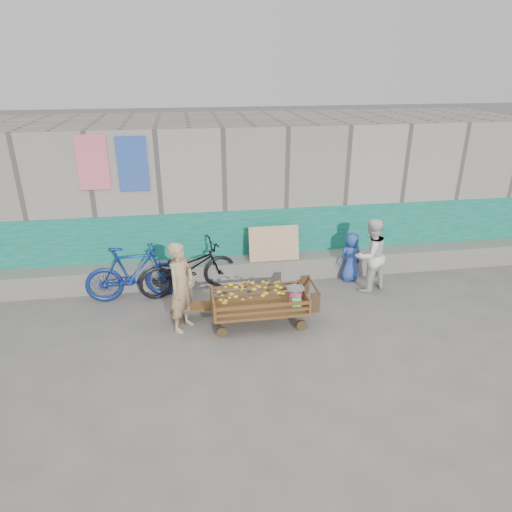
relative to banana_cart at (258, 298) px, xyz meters
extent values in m
plane|color=#56544F|center=(0.30, -0.58, -0.50)|extent=(80.00, 80.00, 0.00)
cube|color=gray|center=(0.30, 3.52, 1.00)|extent=(12.00, 3.00, 3.00)
cube|color=#03664B|center=(0.30, 2.00, 0.20)|extent=(12.00, 0.03, 1.40)
cube|color=slate|center=(0.30, 1.77, -0.28)|extent=(12.00, 0.50, 0.45)
cube|color=tan|center=(0.60, 1.64, 0.30)|extent=(1.00, 0.19, 0.68)
cube|color=#DE6385|center=(-2.70, 1.98, 1.95)|extent=(0.55, 0.03, 1.00)
cube|color=#2D4EA6|center=(-2.00, 1.98, 1.90)|extent=(0.55, 0.03, 1.00)
cube|color=#502C16|center=(0.03, 0.00, -0.17)|extent=(1.60, 0.80, 0.04)
cylinder|color=#3B2615|center=(-0.64, -0.29, -0.42)|extent=(0.18, 0.05, 0.18)
cube|color=#502C16|center=(-0.74, -0.37, -0.03)|extent=(0.04, 0.04, 0.25)
cylinder|color=#3B2615|center=(-0.64, 0.29, -0.42)|extent=(0.18, 0.05, 0.18)
cube|color=#502C16|center=(-0.74, 0.37, -0.03)|extent=(0.04, 0.04, 0.25)
cylinder|color=#3B2615|center=(0.69, -0.29, -0.42)|extent=(0.18, 0.05, 0.18)
cube|color=#502C16|center=(0.80, -0.37, -0.03)|extent=(0.04, 0.04, 0.25)
cylinder|color=#3B2615|center=(0.69, 0.29, -0.42)|extent=(0.18, 0.05, 0.18)
cube|color=#502C16|center=(0.80, 0.37, -0.03)|extent=(0.04, 0.04, 0.25)
cube|color=#502C16|center=(0.03, -0.37, -0.06)|extent=(1.54, 0.04, 0.04)
cube|color=#502C16|center=(0.03, -0.37, 0.05)|extent=(1.54, 0.04, 0.04)
cube|color=#502C16|center=(0.03, 0.37, -0.06)|extent=(1.54, 0.04, 0.04)
cube|color=#502C16|center=(0.03, 0.37, 0.05)|extent=(1.54, 0.04, 0.04)
cube|color=#502C16|center=(-0.74, 0.00, -0.06)|extent=(0.04, 0.74, 0.04)
cube|color=#502C16|center=(-0.74, 0.00, 0.05)|extent=(0.04, 0.74, 0.04)
cube|color=#502C16|center=(0.80, 0.00, -0.06)|extent=(0.04, 0.74, 0.04)
cube|color=#502C16|center=(0.80, 0.00, 0.05)|extent=(0.04, 0.74, 0.04)
cylinder|color=#3B2615|center=(0.96, 0.00, 0.16)|extent=(0.04, 0.71, 0.04)
cube|color=#3B2615|center=(0.90, 0.33, 0.01)|extent=(0.16, 0.04, 0.35)
cube|color=#3B2615|center=(0.90, -0.33, 0.01)|extent=(0.16, 0.04, 0.35)
ellipsoid|color=yellow|center=(-0.06, 0.00, 0.05)|extent=(1.15, 0.62, 0.39)
cylinder|color=#FF4AA4|center=(0.65, 0.00, -0.03)|extent=(0.21, 0.21, 0.23)
cylinder|color=silver|center=(0.65, 0.00, 0.09)|extent=(0.03, 0.03, 0.05)
cylinder|color=silver|center=(0.65, 0.00, 0.13)|extent=(0.30, 0.30, 0.02)
cube|color=#52EA4C|center=(0.61, -0.25, -0.04)|extent=(0.14, 0.11, 0.19)
cube|color=#502C16|center=(-0.94, 0.35, -0.27)|extent=(1.03, 0.31, 0.04)
cube|color=#502C16|center=(-1.35, 0.35, -0.40)|extent=(0.06, 0.29, 0.21)
cube|color=#502C16|center=(-0.53, 0.35, -0.40)|extent=(0.06, 0.29, 0.21)
imported|color=tan|center=(-1.24, 0.08, 0.26)|extent=(0.62, 0.67, 1.54)
imported|color=silver|center=(2.33, 0.93, 0.23)|extent=(0.86, 0.77, 1.46)
imported|color=#2949AA|center=(2.13, 1.40, 0.00)|extent=(0.55, 0.41, 1.01)
imported|color=black|center=(-1.12, 1.38, 0.00)|extent=(2.02, 1.17, 1.00)
imported|color=navy|center=(-2.11, 1.27, 0.03)|extent=(1.80, 0.65, 1.06)
camera|label=1|loc=(-1.09, -6.61, 3.65)|focal=32.00mm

